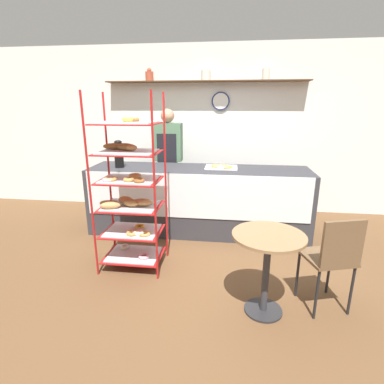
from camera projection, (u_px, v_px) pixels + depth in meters
ground_plane at (188, 268)px, 3.37m from camera, size 14.00×14.00×0.00m
back_wall at (206, 130)px, 5.02m from camera, size 10.00×0.30×2.70m
display_counter at (198, 200)px, 4.26m from camera, size 3.04×0.75×0.92m
pastry_rack at (130, 191)px, 3.19m from camera, size 0.68×0.52×1.90m
person_worker at (168, 160)px, 4.70m from camera, size 0.43×0.23×1.71m
cafe_table at (267, 255)px, 2.52m from camera, size 0.61×0.61×0.74m
cafe_chair at (334, 254)px, 2.52m from camera, size 0.47×0.47×0.90m
coffee_carafe at (119, 154)px, 4.14m from camera, size 0.12×0.12×0.38m
donut_tray_counter at (222, 167)px, 4.13m from camera, size 0.44×0.35×0.05m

